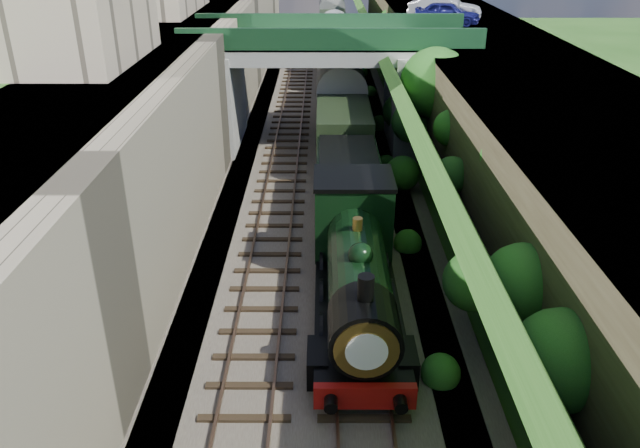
% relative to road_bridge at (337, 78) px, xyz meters
% --- Properties ---
extents(ground, '(160.00, 160.00, 0.00)m').
position_rel_road_bridge_xyz_m(ground, '(-0.94, -24.00, -4.08)').
color(ground, '#1E4714').
rests_on(ground, ground).
extents(trackbed, '(10.00, 90.00, 0.20)m').
position_rel_road_bridge_xyz_m(trackbed, '(-0.94, -4.00, -3.98)').
color(trackbed, '#473F38').
rests_on(trackbed, ground).
extents(retaining_wall, '(1.00, 90.00, 7.00)m').
position_rel_road_bridge_xyz_m(retaining_wall, '(-6.44, -4.00, -0.58)').
color(retaining_wall, '#756B56').
rests_on(retaining_wall, ground).
extents(street_plateau_left, '(6.00, 90.00, 7.00)m').
position_rel_road_bridge_xyz_m(street_plateau_left, '(-9.94, -4.00, -0.58)').
color(street_plateau_left, '#262628').
rests_on(street_plateau_left, ground).
extents(street_plateau_right, '(8.00, 90.00, 6.25)m').
position_rel_road_bridge_xyz_m(street_plateau_right, '(8.56, -4.00, -0.95)').
color(street_plateau_right, '#262628').
rests_on(street_plateau_right, ground).
extents(embankment_slope, '(4.35, 90.00, 6.36)m').
position_rel_road_bridge_xyz_m(embankment_slope, '(4.09, -6.44, -1.26)').
color(embankment_slope, '#1E4714').
rests_on(embankment_slope, ground).
extents(track_left, '(2.50, 90.00, 0.20)m').
position_rel_road_bridge_xyz_m(track_left, '(-2.94, -4.00, -3.83)').
color(track_left, black).
rests_on(track_left, trackbed).
extents(track_right, '(2.50, 90.00, 0.20)m').
position_rel_road_bridge_xyz_m(track_right, '(0.26, -4.00, -3.83)').
color(track_right, black).
rests_on(track_right, trackbed).
extents(road_bridge, '(16.00, 6.40, 7.25)m').
position_rel_road_bridge_xyz_m(road_bridge, '(0.00, 0.00, 0.00)').
color(road_bridge, gray).
rests_on(road_bridge, ground).
extents(building_near, '(4.00, 8.00, 4.00)m').
position_rel_road_bridge_xyz_m(building_near, '(-10.44, -10.00, 4.92)').
color(building_near, gray).
rests_on(building_near, street_plateau_left).
extents(tree, '(3.60, 3.80, 6.60)m').
position_rel_road_bridge_xyz_m(tree, '(4.97, -4.27, 0.57)').
color(tree, black).
rests_on(tree, ground).
extents(car_blue, '(4.42, 2.83, 1.40)m').
position_rel_road_bridge_xyz_m(car_blue, '(7.06, 5.44, 2.87)').
color(car_blue, '#131455').
rests_on(car_blue, street_plateau_right).
extents(car_silver, '(4.98, 3.06, 1.55)m').
position_rel_road_bridge_xyz_m(car_silver, '(7.19, 7.20, 2.95)').
color(car_silver, '#9D9DA2').
rests_on(car_silver, street_plateau_right).
extents(locomotive, '(3.10, 10.22, 3.83)m').
position_rel_road_bridge_xyz_m(locomotive, '(0.26, -18.28, -2.18)').
color(locomotive, black).
rests_on(locomotive, trackbed).
extents(tender, '(2.70, 6.00, 3.05)m').
position_rel_road_bridge_xyz_m(tender, '(0.26, -10.92, -2.46)').
color(tender, black).
rests_on(tender, trackbed).
extents(coach_front, '(2.90, 18.00, 3.70)m').
position_rel_road_bridge_xyz_m(coach_front, '(0.26, 1.68, -2.03)').
color(coach_front, black).
rests_on(coach_front, trackbed).
extents(coach_middle, '(2.90, 18.00, 3.70)m').
position_rel_road_bridge_xyz_m(coach_middle, '(0.26, 20.48, -2.03)').
color(coach_middle, black).
rests_on(coach_middle, trackbed).
extents(coach_rear, '(2.90, 18.00, 3.70)m').
position_rel_road_bridge_xyz_m(coach_rear, '(0.26, 39.28, -2.03)').
color(coach_rear, black).
rests_on(coach_rear, trackbed).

